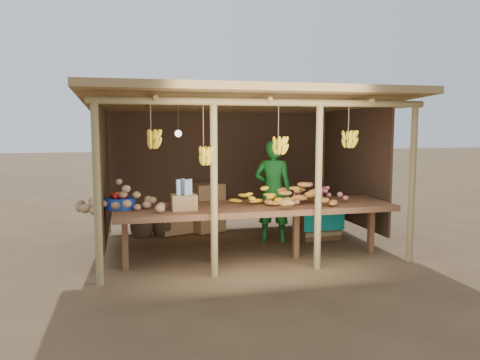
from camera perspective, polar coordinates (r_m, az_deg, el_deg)
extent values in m
plane|color=brown|center=(7.64, 0.00, -7.85)|extent=(60.00, 60.00, 0.00)
cylinder|color=olive|center=(5.76, -17.02, -1.70)|extent=(0.09, 0.09, 2.20)
cylinder|color=olive|center=(6.92, 20.25, -0.48)|extent=(0.09, 0.09, 2.20)
cylinder|color=olive|center=(8.74, -15.92, 1.03)|extent=(0.09, 0.09, 2.20)
cylinder|color=olive|center=(9.54, 10.17, 1.62)|extent=(0.09, 0.09, 2.20)
cylinder|color=olive|center=(5.84, -3.18, -1.31)|extent=(0.09, 0.09, 2.20)
cylinder|color=olive|center=(6.25, 9.54, -0.88)|extent=(0.09, 0.09, 2.20)
cylinder|color=olive|center=(5.97, 3.46, 9.44)|extent=(4.40, 0.09, 0.09)
cylinder|color=olive|center=(8.87, -2.32, 8.47)|extent=(4.40, 0.09, 0.09)
cube|color=#A27F4B|center=(7.42, 0.00, 9.56)|extent=(4.70, 3.50, 0.28)
cube|color=#412C1E|center=(8.88, -2.27, 2.07)|extent=(4.20, 0.04, 1.98)
cube|color=#412C1E|center=(7.43, -16.16, 0.97)|extent=(0.04, 2.40, 1.98)
cube|color=#412C1E|center=(8.36, 13.66, 1.62)|extent=(0.04, 2.40, 1.98)
cube|color=brown|center=(6.58, 1.96, -3.41)|extent=(3.90, 1.05, 0.08)
cube|color=brown|center=(6.43, -13.83, -7.49)|extent=(0.08, 0.08, 0.72)
cube|color=brown|center=(6.53, -3.16, -7.08)|extent=(0.08, 0.08, 0.72)
cube|color=brown|center=(6.85, 6.82, -6.49)|extent=(0.08, 0.08, 0.72)
cube|color=brown|center=(7.35, 15.67, -5.79)|extent=(0.08, 0.08, 0.72)
cylinder|color=navy|center=(6.49, -14.44, -2.74)|extent=(0.42, 0.42, 0.15)
cube|color=olive|center=(6.22, -6.84, -2.71)|extent=(0.33, 0.26, 0.21)
imported|color=#176921|center=(7.73, 4.04, -1.32)|extent=(0.72, 0.61, 1.69)
cube|color=brown|center=(8.14, 9.38, -4.85)|extent=(0.68, 0.58, 0.61)
cube|color=#0D998D|center=(8.09, 9.42, -2.53)|extent=(0.75, 0.65, 0.06)
cube|color=olive|center=(8.48, -4.03, -4.79)|extent=(0.66, 0.60, 0.43)
cube|color=olive|center=(8.40, -4.06, -1.91)|extent=(0.66, 0.60, 0.43)
cube|color=olive|center=(8.40, -8.03, -4.94)|extent=(0.66, 0.60, 0.43)
ellipsoid|color=#412C1E|center=(8.27, -11.87, -5.20)|extent=(0.40, 0.40, 0.54)
ellipsoid|color=#412C1E|center=(8.29, -9.33, -5.12)|extent=(0.40, 0.40, 0.54)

